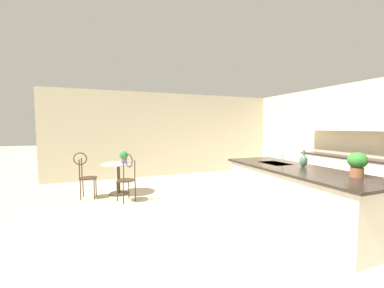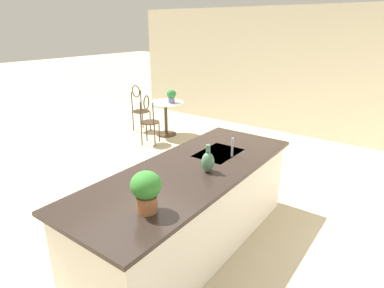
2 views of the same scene
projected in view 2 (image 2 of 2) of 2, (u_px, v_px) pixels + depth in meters
The scene contains 10 objects.
ground_plane at pixel (153, 208), 4.34m from camera, with size 40.00×40.00×0.00m, color beige.
wall_left_window at pixel (282, 72), 7.10m from camera, with size 0.12×7.80×2.70m, color beige.
kitchen_island at pixel (190, 207), 3.48m from camera, with size 2.80×1.06×0.92m.
bistro_table at pixel (166, 115), 7.10m from camera, with size 0.80×0.80×0.74m.
chair_near_window at pixel (139, 106), 7.38m from camera, with size 0.42×0.50×1.04m.
chair_by_island at pixel (149, 118), 6.46m from camera, with size 0.52×0.50×1.04m.
sink_faucet at pixel (232, 147), 3.61m from camera, with size 0.02×0.02×0.22m, color #B2B5BA.
potted_plant_on_table at pixel (171, 95), 6.90m from camera, with size 0.20×0.20×0.28m.
potted_plant_counter_far at pixel (146, 189), 2.50m from camera, with size 0.24×0.24×0.34m.
vase_on_counter at pixel (208, 162), 3.22m from camera, with size 0.13×0.13×0.29m.
Camera 2 is at (2.74, 2.65, 2.31)m, focal length 30.24 mm.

